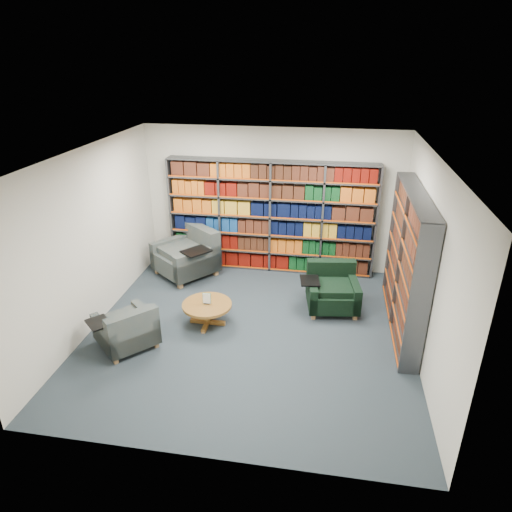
% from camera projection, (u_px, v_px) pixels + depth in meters
% --- Properties ---
extents(room_shell, '(5.02, 5.02, 2.82)m').
position_uv_depth(room_shell, '(249.00, 251.00, 6.66)').
color(room_shell, '#1F2831').
rests_on(room_shell, ground).
extents(bookshelf_back, '(4.00, 0.28, 2.20)m').
position_uv_depth(bookshelf_back, '(271.00, 217.00, 8.89)').
color(bookshelf_back, '#47494F').
rests_on(bookshelf_back, ground).
extents(bookshelf_right, '(0.28, 2.50, 2.20)m').
position_uv_depth(bookshelf_right, '(407.00, 264.00, 6.97)').
color(bookshelf_right, '#47494F').
rests_on(bookshelf_right, ground).
extents(chair_teal_left, '(1.42, 1.42, 0.92)m').
position_uv_depth(chair_teal_left, '(190.00, 256.00, 9.00)').
color(chair_teal_left, '#011930').
rests_on(chair_teal_left, ground).
extents(chair_green_right, '(1.05, 0.95, 0.76)m').
position_uv_depth(chair_green_right, '(332.00, 290.00, 7.84)').
color(chair_green_right, black).
rests_on(chair_green_right, ground).
extents(chair_teal_front, '(1.09, 1.09, 0.70)m').
position_uv_depth(chair_teal_front, '(128.00, 331.00, 6.74)').
color(chair_teal_front, '#011930').
rests_on(chair_teal_front, ground).
extents(coffee_table, '(0.80, 0.80, 0.56)m').
position_uv_depth(coffee_table, '(207.00, 308.00, 7.32)').
color(coffee_table, brown).
rests_on(coffee_table, ground).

